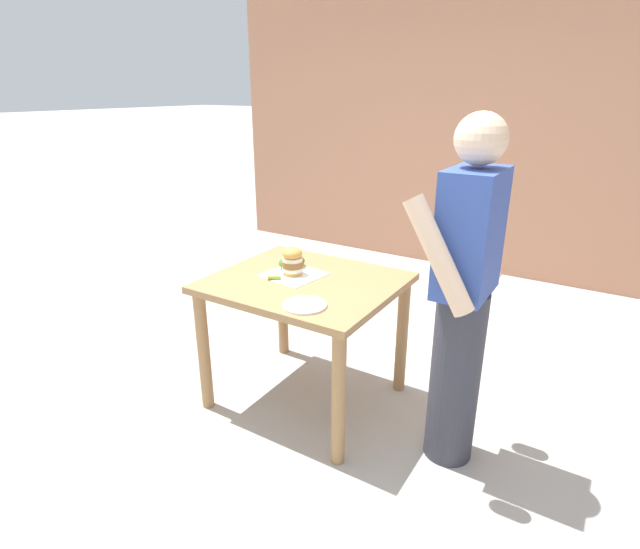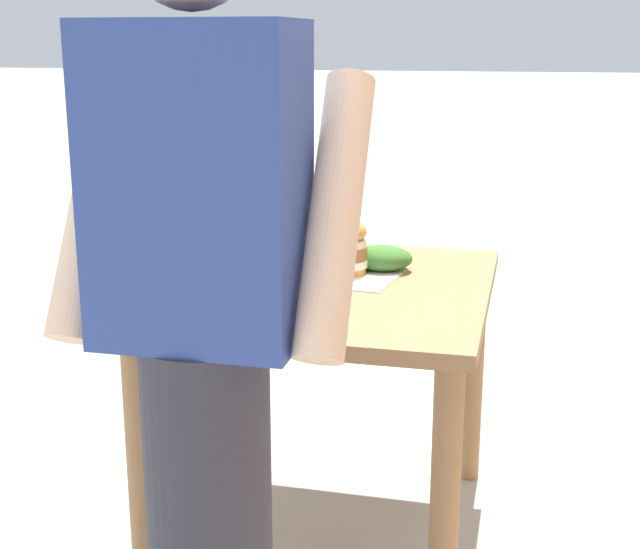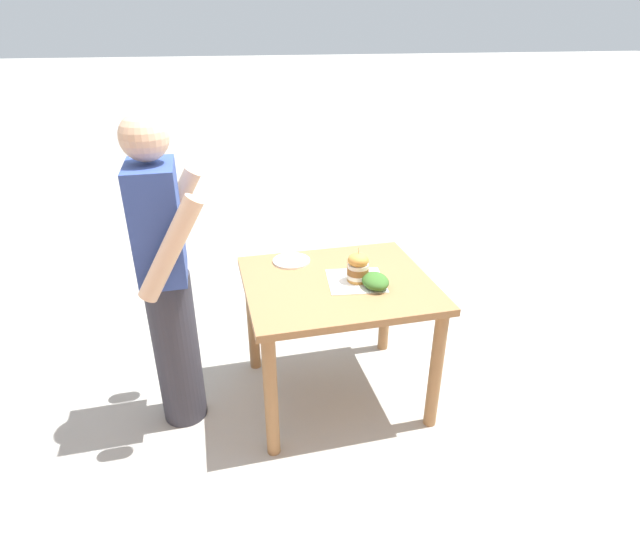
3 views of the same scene
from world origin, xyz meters
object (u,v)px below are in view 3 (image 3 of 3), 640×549
object	(u,v)px
patio_table	(337,301)
sandwich	(358,267)
diner_across_table	(167,277)
side_salad	(375,281)
side_plate_with_forks	(291,261)
pickle_spear	(357,268)

from	to	relation	value
patio_table	sandwich	bearing A→B (deg)	-105.64
patio_table	diner_across_table	size ratio (longest dim) A/B	0.60
patio_table	side_salad	bearing A→B (deg)	-124.92
side_plate_with_forks	diner_across_table	xyz separation A→B (m)	(-0.28, 0.69, 0.11)
patio_table	side_salad	size ratio (longest dim) A/B	5.61
patio_table	side_plate_with_forks	bearing A→B (deg)	33.40
pickle_spear	side_plate_with_forks	size ratio (longest dim) A/B	0.33
pickle_spear	side_salad	bearing A→B (deg)	-171.67
sandwich	side_plate_with_forks	bearing A→B (deg)	42.43
pickle_spear	side_salad	size ratio (longest dim) A/B	0.41
pickle_spear	diner_across_table	bearing A→B (deg)	93.87
sandwich	diner_across_table	distance (m)	0.99
side_plate_with_forks	diner_across_table	bearing A→B (deg)	111.89
sandwich	side_salad	bearing A→B (deg)	-142.99
patio_table	side_plate_with_forks	size ratio (longest dim) A/B	4.59
pickle_spear	diner_across_table	xyz separation A→B (m)	(-0.07, 1.03, 0.10)
diner_across_table	pickle_spear	bearing A→B (deg)	-86.13
side_plate_with_forks	side_salad	size ratio (longest dim) A/B	1.22
pickle_spear	side_salad	world-z (taller)	side_salad
sandwich	side_plate_with_forks	distance (m)	0.46
sandwich	pickle_spear	size ratio (longest dim) A/B	2.68
sandwich	patio_table	bearing A→B (deg)	74.36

